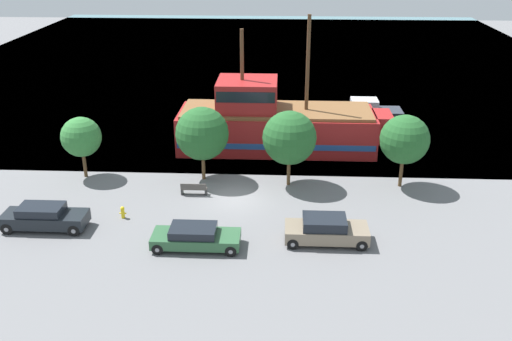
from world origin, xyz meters
The scene contains 13 objects.
ground_plane centered at (0.00, 0.00, 0.00)m, with size 160.00×160.00×0.00m, color slate.
water_surface centered at (0.00, 44.00, 0.00)m, with size 80.00×80.00×0.00m, color slate.
pirate_ship centered at (2.34, 9.59, 2.06)m, with size 16.76×5.37×10.56m.
moored_boat_dockside centered at (10.88, 17.68, 0.68)m, with size 6.07×2.51×1.83m.
parked_car_curb_front centered at (-1.70, -6.23, 0.65)m, with size 4.89×1.96×1.27m.
parked_car_curb_mid centered at (-10.91, -4.53, 0.75)m, with size 4.92×1.83×1.48m.
parked_car_curb_rear centered at (5.56, -5.28, 0.75)m, with size 4.68×2.01×1.53m.
fire_hydrant centered at (-6.67, -2.98, 0.41)m, with size 0.42×0.25×0.76m.
bench_promenade_east centered at (-2.81, 0.48, 0.44)m, with size 1.73×0.45×0.85m.
tree_row_east centered at (-11.00, 3.15, 2.99)m, with size 2.80×2.80×4.40m.
tree_row_mideast centered at (-2.50, 3.15, 3.39)m, with size 3.69×3.69×5.24m.
tree_row_midwest centered at (3.49, 2.48, 3.43)m, with size 3.65×3.65×5.26m.
tree_row_west centered at (11.17, 2.58, 3.41)m, with size 3.31×3.31×5.07m.
Camera 1 is at (3.01, -33.61, 16.45)m, focal length 40.00 mm.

